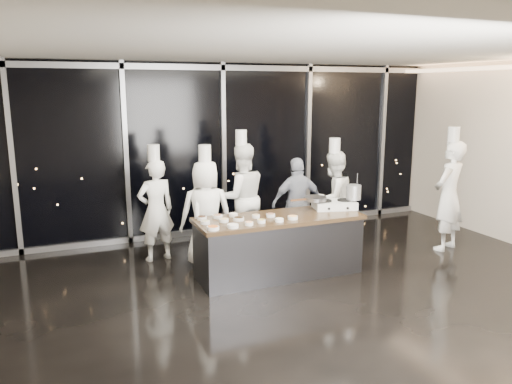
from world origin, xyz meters
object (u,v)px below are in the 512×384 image
frying_pan (315,199)px  chef_side (449,195)px  demo_counter (279,246)px  stove (334,204)px  stock_pot (354,192)px  chef_right (333,198)px  guest (298,203)px  chef_far_left (156,209)px  chef_left (206,212)px  chef_center (241,197)px

frying_pan → chef_side: (2.49, -0.18, -0.11)m
demo_counter → stove: bearing=6.5°
stock_pot → chef_right: (0.20, 0.93, -0.31)m
guest → chef_side: chef_side is taller
chef_right → chef_side: chef_side is taller
chef_far_left → chef_right: bearing=162.3°
frying_pan → chef_side: 2.50m
frying_pan → chef_side: chef_side is taller
stove → chef_right: chef_right is taller
stove → stock_pot: stock_pot is taller
chef_left → chef_right: size_ratio=1.00×
stock_pot → guest: bearing=111.7°
frying_pan → stock_pot: size_ratio=2.74×
demo_counter → chef_center: size_ratio=1.19×
stove → chef_right: 0.98m
chef_side → chef_left: bearing=-33.7°
stove → chef_far_left: size_ratio=0.38×
chef_side → guest: bearing=-46.7°
stock_pot → chef_right: 1.00m
chef_far_left → guest: chef_far_left is taller
stock_pot → stove: bearing=162.7°
demo_counter → stove: (1.00, 0.11, 0.51)m
demo_counter → chef_left: bearing=134.8°
chef_center → guest: chef_center is taller
demo_counter → stock_pot: size_ratio=10.83×
chef_center → chef_right: chef_center is taller
stove → frying_pan: size_ratio=1.14×
stove → frying_pan: 0.33m
guest → chef_side: size_ratio=0.75×
frying_pan → chef_far_left: (-2.23, 1.18, -0.22)m
guest → chef_center: bearing=-10.0°
chef_center → chef_right: bearing=168.5°
chef_center → stove: bearing=133.5°
chef_far_left → chef_left: size_ratio=0.99×
chef_right → stove: bearing=42.6°
stock_pot → chef_side: (1.90, -0.01, -0.20)m
stove → chef_center: (-1.08, 1.23, -0.04)m
chef_center → chef_side: (3.26, -1.34, 0.03)m
demo_counter → frying_pan: 0.95m
guest → chef_right: size_ratio=0.83×
chef_left → chef_side: bearing=175.0°
demo_counter → stove: 1.13m
frying_pan → chef_far_left: chef_far_left is taller
stock_pot → chef_far_left: size_ratio=0.12×
stove → chef_center: size_ratio=0.35×
chef_left → chef_center: bearing=-140.8°
guest → chef_far_left: bearing=-1.2°
demo_counter → chef_center: 1.43m
stove → chef_side: size_ratio=0.34×
frying_pan → chef_far_left: 2.53m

